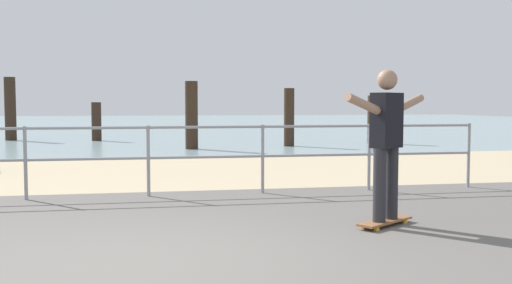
{
  "coord_description": "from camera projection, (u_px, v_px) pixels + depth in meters",
  "views": [
    {
      "loc": [
        -0.0,
        -4.9,
        1.37
      ],
      "look_at": [
        1.27,
        2.0,
        0.9
      ],
      "focal_mm": 40.68,
      "sensor_mm": 36.0,
      "label": 1
    }
  ],
  "objects": [
    {
      "name": "beach_strip",
      "position": [
        150.0,
        171.0,
        11.77
      ],
      "size": [
        24.0,
        6.0,
        0.04
      ],
      "primitive_type": "cube",
      "color": "tan",
      "rests_on": "ground"
    },
    {
      "name": "sea_surface",
      "position": [
        149.0,
        124.0,
        39.24
      ],
      "size": [
        72.0,
        50.0,
        0.04
      ],
      "primitive_type": "cube",
      "color": "#849EA3",
      "rests_on": "ground"
    },
    {
      "name": "railing_fence",
      "position": [
        25.0,
        151.0,
        8.08
      ],
      "size": [
        13.56,
        0.05,
        1.05
      ],
      "color": "gray",
      "rests_on": "ground"
    },
    {
      "name": "skateboard",
      "position": [
        385.0,
        222.0,
        6.38
      ],
      "size": [
        0.78,
        0.61,
        0.08
      ],
      "color": "brown",
      "rests_on": "ground"
    },
    {
      "name": "skateboarder",
      "position": [
        386.0,
        136.0,
        6.32
      ],
      "size": [
        1.25,
        0.88,
        1.65
      ],
      "color": "#26262B",
      "rests_on": "skateboard"
    },
    {
      "name": "groyne_post_0",
      "position": [
        10.0,
        109.0,
        21.11
      ],
      "size": [
        0.4,
        0.4,
        2.32
      ],
      "primitive_type": "cylinder",
      "color": "#332319",
      "rests_on": "ground"
    },
    {
      "name": "groyne_post_1",
      "position": [
        96.0,
        122.0,
        20.9
      ],
      "size": [
        0.35,
        0.35,
        1.41
      ],
      "primitive_type": "cylinder",
      "color": "#332319",
      "rests_on": "ground"
    },
    {
      "name": "groyne_post_2",
      "position": [
        192.0,
        116.0,
        17.07
      ],
      "size": [
        0.37,
        0.37,
        2.02
      ],
      "primitive_type": "cylinder",
      "color": "#332319",
      "rests_on": "ground"
    },
    {
      "name": "groyne_post_3",
      "position": [
        289.0,
        118.0,
        18.23
      ],
      "size": [
        0.33,
        0.33,
        1.85
      ],
      "primitive_type": "cylinder",
      "color": "#332319",
      "rests_on": "ground"
    },
    {
      "name": "groyne_post_4",
      "position": [
        373.0,
        120.0,
        19.54
      ],
      "size": [
        0.39,
        0.39,
        1.63
      ],
      "primitive_type": "cylinder",
      "color": "#332319",
      "rests_on": "ground"
    }
  ]
}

